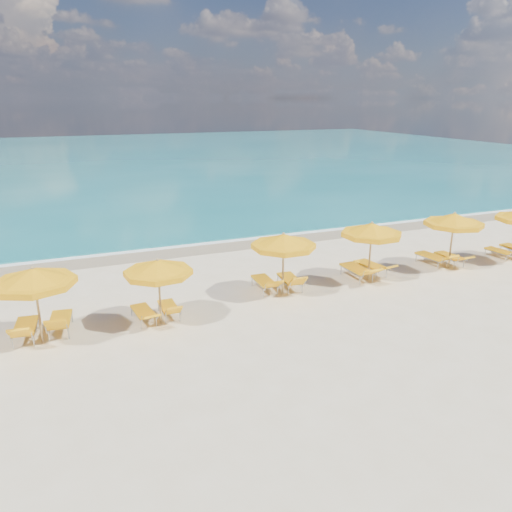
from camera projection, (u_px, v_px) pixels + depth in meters
name	position (u px, v px, depth m)	size (l,w,h in m)	color
ground_plane	(272.00, 299.00, 18.11)	(120.00, 120.00, 0.00)	beige
ocean	(111.00, 158.00, 60.46)	(120.00, 80.00, 0.30)	#146C71
wet_sand_band	(211.00, 246.00, 24.64)	(120.00, 2.60, 0.01)	tan
foam_line	(206.00, 242.00, 25.35)	(120.00, 1.20, 0.03)	white
whitecap_near	(72.00, 216.00, 30.95)	(14.00, 0.36, 0.05)	white
whitecap_far	(243.00, 184.00, 42.17)	(18.00, 0.30, 0.05)	white
umbrella_2	(34.00, 278.00, 14.28)	(2.45, 2.45, 2.40)	tan
umbrella_3	(158.00, 268.00, 15.60)	(2.70, 2.70, 2.21)	tan
umbrella_4	(283.00, 242.00, 17.90)	(3.09, 3.09, 2.39)	tan
umbrella_5	(372.00, 230.00, 19.39)	(3.07, 3.07, 2.41)	tan
umbrella_6	(454.00, 220.00, 20.81)	(2.72, 2.72, 2.46)	tan
lounger_2_left	(26.00, 332.00, 15.03)	(0.82, 1.92, 0.86)	#A5A8AD
lounger_2_right	(61.00, 325.00, 15.48)	(0.86, 1.90, 0.89)	#A5A8AD
lounger_3_left	(144.00, 316.00, 16.22)	(0.74, 1.78, 0.64)	#A5A8AD
lounger_3_right	(169.00, 311.00, 16.60)	(0.56, 1.60, 0.73)	#A5A8AD
lounger_4_left	(265.00, 285.00, 18.80)	(0.68, 1.90, 0.80)	#A5A8AD
lounger_4_right	(290.00, 283.00, 19.04)	(0.78, 1.86, 0.84)	#A5A8AD
lounger_5_left	(357.00, 273.00, 20.05)	(0.73, 2.09, 0.82)	#A5A8AD
lounger_5_right	(371.00, 269.00, 20.55)	(0.84, 2.04, 0.75)	#A5A8AD
lounger_6_left	(432.00, 260.00, 21.75)	(0.84, 1.96, 0.75)	#A5A8AD
lounger_6_right	(450.00, 260.00, 21.84)	(0.61, 1.83, 0.68)	#A5A8AD
lounger_7_left	(500.00, 254.00, 22.72)	(0.74, 1.66, 0.71)	#A5A8AD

